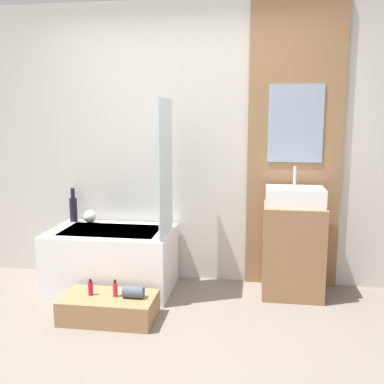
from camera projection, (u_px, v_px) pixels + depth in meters
name	position (u px, v px, depth m)	size (l,w,h in m)	color
ground_plane	(147.00, 362.00, 2.91)	(12.00, 12.00, 0.00)	slate
wall_tiled_back	(186.00, 145.00, 4.23)	(4.20, 0.06, 2.60)	beige
wall_wood_accent	(295.00, 145.00, 4.03)	(0.84, 0.04, 2.60)	#8E6642
bathtub	(112.00, 259.00, 4.09)	(1.11, 0.71, 0.55)	white
glass_shower_screen	(166.00, 168.00, 3.80)	(0.01, 0.53, 1.16)	silver
wooden_step_bench	(109.00, 308.00, 3.50)	(0.72, 0.40, 0.19)	#997047
vanity_cabinet	(293.00, 250.00, 3.94)	(0.52, 0.46, 0.81)	#8E6642
sink	(295.00, 196.00, 3.86)	(0.49, 0.34, 0.33)	white
vase_tall_dark	(73.00, 208.00, 4.36)	(0.07, 0.07, 0.33)	black
vase_round_light	(90.00, 216.00, 4.32)	(0.12, 0.12, 0.12)	white
bottle_soap_primary	(91.00, 288.00, 3.49)	(0.04, 0.04, 0.13)	#B21928
bottle_soap_secondary	(115.00, 289.00, 3.46)	(0.04, 0.04, 0.13)	red
towel_roll	(133.00, 292.00, 3.45)	(0.09, 0.09, 0.16)	#4C5666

